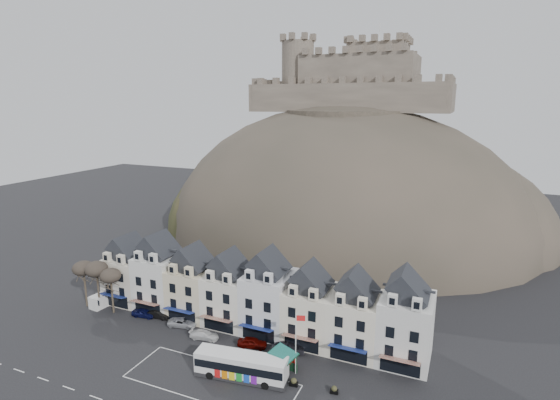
# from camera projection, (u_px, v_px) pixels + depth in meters

# --- Properties ---
(ground) EXTENTS (300.00, 300.00, 0.00)m
(ground) POSITION_uv_depth(u_px,v_px,m) (192.00, 383.00, 55.14)
(ground) COLOR black
(ground) RESTS_ON ground
(coach_bay_markings) EXTENTS (22.00, 7.50, 0.01)m
(coach_bay_markings) POSITION_uv_depth(u_px,v_px,m) (211.00, 381.00, 55.48)
(coach_bay_markings) COLOR silver
(coach_bay_markings) RESTS_ON ground
(townhouse_terrace) EXTENTS (54.40, 9.35, 11.80)m
(townhouse_terrace) POSITION_uv_depth(u_px,v_px,m) (251.00, 294.00, 68.20)
(townhouse_terrace) COLOR beige
(townhouse_terrace) RESTS_ON ground
(castle_hill) EXTENTS (100.00, 76.00, 68.00)m
(castle_hill) POSITION_uv_depth(u_px,v_px,m) (345.00, 234.00, 116.32)
(castle_hill) COLOR #3B382E
(castle_hill) RESTS_ON ground
(castle) EXTENTS (50.20, 22.20, 22.00)m
(castle) POSITION_uv_depth(u_px,v_px,m) (355.00, 80.00, 113.96)
(castle) COLOR brown
(castle) RESTS_ON ground
(tree_left_far) EXTENTS (3.61, 3.61, 8.24)m
(tree_left_far) POSITION_uv_depth(u_px,v_px,m) (83.00, 269.00, 74.25)
(tree_left_far) COLOR #332C20
(tree_left_far) RESTS_ON ground
(tree_left_mid) EXTENTS (3.78, 3.78, 8.64)m
(tree_left_mid) POSITION_uv_depth(u_px,v_px,m) (96.00, 269.00, 73.01)
(tree_left_mid) COLOR #332C20
(tree_left_mid) RESTS_ON ground
(tree_left_near) EXTENTS (3.43, 3.43, 7.84)m
(tree_left_near) POSITION_uv_depth(u_px,v_px,m) (110.00, 276.00, 72.00)
(tree_left_near) COLOR #332C20
(tree_left_near) RESTS_ON ground
(bus) EXTENTS (12.24, 4.33, 3.38)m
(bus) POSITION_uv_depth(u_px,v_px,m) (241.00, 365.00, 55.65)
(bus) COLOR #262628
(bus) RESTS_ON ground
(bus_shelter) EXTENTS (7.29, 7.29, 4.69)m
(bus_shelter) POSITION_uv_depth(u_px,v_px,m) (280.00, 350.00, 55.91)
(bus_shelter) COLOR black
(bus_shelter) RESTS_ON ground
(red_buoy) EXTENTS (1.69, 1.69, 1.98)m
(red_buoy) POSITION_uv_depth(u_px,v_px,m) (291.00, 361.00, 58.09)
(red_buoy) COLOR black
(red_buoy) RESTS_ON ground
(flagpole) EXTENTS (1.19, 0.44, 8.59)m
(flagpole) POSITION_uv_depth(u_px,v_px,m) (296.00, 340.00, 55.90)
(flagpole) COLOR silver
(flagpole) RESTS_ON ground
(white_van) EXTENTS (2.55, 4.98, 2.19)m
(white_van) POSITION_uv_depth(u_px,v_px,m) (104.00, 299.00, 75.93)
(white_van) COLOR white
(white_van) RESTS_ON ground
(planter_west) EXTENTS (1.10, 0.74, 1.06)m
(planter_west) POSITION_uv_depth(u_px,v_px,m) (294.00, 382.00, 54.44)
(planter_west) COLOR black
(planter_west) RESTS_ON ground
(planter_east) EXTENTS (1.06, 0.70, 1.00)m
(planter_east) POSITION_uv_depth(u_px,v_px,m) (334.00, 390.00, 53.02)
(planter_east) COLOR black
(planter_east) RESTS_ON ground
(car_navy) EXTENTS (4.19, 2.11, 1.37)m
(car_navy) POSITION_uv_depth(u_px,v_px,m) (144.00, 313.00, 71.83)
(car_navy) COLOR #0B0F3B
(car_navy) RESTS_ON ground
(car_black) EXTENTS (4.11, 1.67, 1.33)m
(car_black) POSITION_uv_depth(u_px,v_px,m) (159.00, 314.00, 71.47)
(car_black) COLOR black
(car_black) RESTS_ON ground
(car_silver) EXTENTS (4.88, 3.10, 1.27)m
(car_silver) POSITION_uv_depth(u_px,v_px,m) (183.00, 322.00, 68.84)
(car_silver) COLOR #B0B2B8
(car_silver) RESTS_ON ground
(car_white) EXTENTS (4.63, 2.51, 1.27)m
(car_white) POSITION_uv_depth(u_px,v_px,m) (204.00, 335.00, 65.20)
(car_white) COLOR white
(car_white) RESTS_ON ground
(car_maroon) EXTENTS (4.49, 2.58, 1.44)m
(car_maroon) POSITION_uv_depth(u_px,v_px,m) (252.00, 342.00, 62.98)
(car_maroon) COLOR #500804
(car_maroon) RESTS_ON ground
(car_charcoal) EXTENTS (4.88, 3.38, 1.52)m
(car_charcoal) POSITION_uv_depth(u_px,v_px,m) (287.00, 349.00, 61.29)
(car_charcoal) COLOR black
(car_charcoal) RESTS_ON ground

